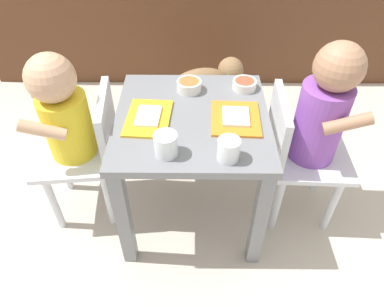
{
  "coord_description": "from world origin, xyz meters",
  "views": [
    {
      "loc": [
        0.01,
        -0.92,
        1.16
      ],
      "look_at": [
        0.0,
        0.0,
        0.31
      ],
      "focal_mm": 33.27,
      "sensor_mm": 36.0,
      "label": 1
    }
  ],
  "objects_px": {
    "dining_table": "(192,139)",
    "seated_child_right": "(317,119)",
    "dog": "(204,84)",
    "water_cup_left": "(166,146)",
    "food_tray_left": "(148,118)",
    "cereal_bowl_left_side": "(244,84)",
    "food_tray_right": "(236,118)",
    "water_cup_right": "(228,151)",
    "seated_child_left": "(69,121)",
    "veggie_bowl_far": "(189,85)"
  },
  "relations": [
    {
      "from": "seated_child_right",
      "to": "water_cup_right",
      "type": "distance_m",
      "value": 0.38
    },
    {
      "from": "food_tray_left",
      "to": "water_cup_left",
      "type": "xyz_separation_m",
      "value": [
        0.07,
        -0.16,
        0.02
      ]
    },
    {
      "from": "water_cup_right",
      "to": "cereal_bowl_left_side",
      "type": "xyz_separation_m",
      "value": [
        0.08,
        0.36,
        -0.01
      ]
    },
    {
      "from": "food_tray_left",
      "to": "cereal_bowl_left_side",
      "type": "distance_m",
      "value": 0.37
    },
    {
      "from": "dog",
      "to": "food_tray_left",
      "type": "bearing_deg",
      "value": -106.9
    },
    {
      "from": "seated_child_right",
      "to": "veggie_bowl_far",
      "type": "xyz_separation_m",
      "value": [
        -0.42,
        0.14,
        0.04
      ]
    },
    {
      "from": "food_tray_left",
      "to": "water_cup_right",
      "type": "distance_m",
      "value": 0.3
    },
    {
      "from": "dog",
      "to": "cereal_bowl_left_side",
      "type": "bearing_deg",
      "value": -74.72
    },
    {
      "from": "dog",
      "to": "seated_child_right",
      "type": "bearing_deg",
      "value": -60.16
    },
    {
      "from": "veggie_bowl_far",
      "to": "cereal_bowl_left_side",
      "type": "height_order",
      "value": "veggie_bowl_far"
    },
    {
      "from": "dog",
      "to": "food_tray_left",
      "type": "relative_size",
      "value": 2.06
    },
    {
      "from": "dining_table",
      "to": "cereal_bowl_left_side",
      "type": "xyz_separation_m",
      "value": [
        0.18,
        0.17,
        0.11
      ]
    },
    {
      "from": "seated_child_right",
      "to": "dog",
      "type": "xyz_separation_m",
      "value": [
        -0.35,
        0.62,
        -0.25
      ]
    },
    {
      "from": "dog",
      "to": "water_cup_right",
      "type": "relative_size",
      "value": 6.39
    },
    {
      "from": "dining_table",
      "to": "water_cup_right",
      "type": "xyz_separation_m",
      "value": [
        0.1,
        -0.2,
        0.12
      ]
    },
    {
      "from": "seated_child_left",
      "to": "veggie_bowl_far",
      "type": "relative_size",
      "value": 7.82
    },
    {
      "from": "dining_table",
      "to": "seated_child_left",
      "type": "relative_size",
      "value": 0.76
    },
    {
      "from": "food_tray_right",
      "to": "food_tray_left",
      "type": "bearing_deg",
      "value": 180.0
    },
    {
      "from": "food_tray_right",
      "to": "dog",
      "type": "bearing_deg",
      "value": 97.19
    },
    {
      "from": "food_tray_left",
      "to": "water_cup_left",
      "type": "distance_m",
      "value": 0.18
    },
    {
      "from": "dog",
      "to": "food_tray_right",
      "type": "height_order",
      "value": "food_tray_right"
    },
    {
      "from": "water_cup_right",
      "to": "food_tray_right",
      "type": "bearing_deg",
      "value": 78.43
    },
    {
      "from": "water_cup_left",
      "to": "food_tray_left",
      "type": "bearing_deg",
      "value": 112.61
    },
    {
      "from": "dining_table",
      "to": "food_tray_right",
      "type": "height_order",
      "value": "food_tray_right"
    },
    {
      "from": "seated_child_left",
      "to": "food_tray_right",
      "type": "bearing_deg",
      "value": -3.95
    },
    {
      "from": "dining_table",
      "to": "food_tray_left",
      "type": "relative_size",
      "value": 2.51
    },
    {
      "from": "dining_table",
      "to": "seated_child_right",
      "type": "xyz_separation_m",
      "value": [
        0.41,
        0.01,
        0.08
      ]
    },
    {
      "from": "seated_child_left",
      "to": "water_cup_left",
      "type": "height_order",
      "value": "seated_child_left"
    },
    {
      "from": "food_tray_right",
      "to": "cereal_bowl_left_side",
      "type": "xyz_separation_m",
      "value": [
        0.05,
        0.18,
        0.01
      ]
    },
    {
      "from": "dog",
      "to": "water_cup_left",
      "type": "bearing_deg",
      "value": -99.09
    },
    {
      "from": "dog",
      "to": "food_tray_left",
      "type": "xyz_separation_m",
      "value": [
        -0.2,
        -0.65,
        0.28
      ]
    },
    {
      "from": "food_tray_left",
      "to": "veggie_bowl_far",
      "type": "bearing_deg",
      "value": 52.73
    },
    {
      "from": "dining_table",
      "to": "water_cup_left",
      "type": "bearing_deg",
      "value": -111.93
    },
    {
      "from": "food_tray_right",
      "to": "water_cup_right",
      "type": "height_order",
      "value": "water_cup_right"
    },
    {
      "from": "dining_table",
      "to": "food_tray_left",
      "type": "height_order",
      "value": "food_tray_left"
    },
    {
      "from": "dog",
      "to": "water_cup_left",
      "type": "relative_size",
      "value": 6.15
    },
    {
      "from": "food_tray_left",
      "to": "water_cup_left",
      "type": "height_order",
      "value": "water_cup_left"
    },
    {
      "from": "seated_child_left",
      "to": "cereal_bowl_left_side",
      "type": "height_order",
      "value": "seated_child_left"
    },
    {
      "from": "seated_child_right",
      "to": "food_tray_right",
      "type": "xyz_separation_m",
      "value": [
        -0.27,
        -0.03,
        0.03
      ]
    },
    {
      "from": "food_tray_left",
      "to": "food_tray_right",
      "type": "relative_size",
      "value": 1.08
    },
    {
      "from": "dining_table",
      "to": "seated_child_left",
      "type": "height_order",
      "value": "seated_child_left"
    },
    {
      "from": "dining_table",
      "to": "cereal_bowl_left_side",
      "type": "distance_m",
      "value": 0.27
    },
    {
      "from": "seated_child_left",
      "to": "seated_child_right",
      "type": "relative_size",
      "value": 0.94
    },
    {
      "from": "seated_child_left",
      "to": "food_tray_left",
      "type": "relative_size",
      "value": 3.31
    },
    {
      "from": "dining_table",
      "to": "seated_child_left",
      "type": "xyz_separation_m",
      "value": [
        -0.41,
        0.02,
        0.06
      ]
    },
    {
      "from": "dog",
      "to": "cereal_bowl_left_side",
      "type": "relative_size",
      "value": 5.0
    },
    {
      "from": "veggie_bowl_far",
      "to": "dining_table",
      "type": "bearing_deg",
      "value": -85.73
    },
    {
      "from": "dog",
      "to": "food_tray_right",
      "type": "xyz_separation_m",
      "value": [
        0.08,
        -0.65,
        0.28
      ]
    },
    {
      "from": "seated_child_left",
      "to": "food_tray_left",
      "type": "distance_m",
      "value": 0.28
    },
    {
      "from": "food_tray_right",
      "to": "cereal_bowl_left_side",
      "type": "height_order",
      "value": "cereal_bowl_left_side"
    }
  ]
}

